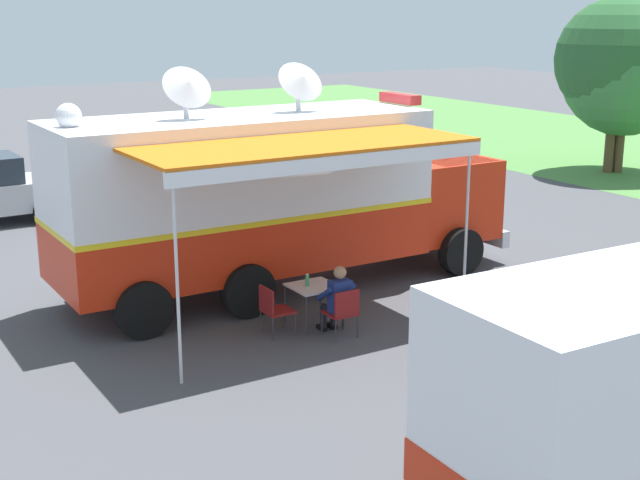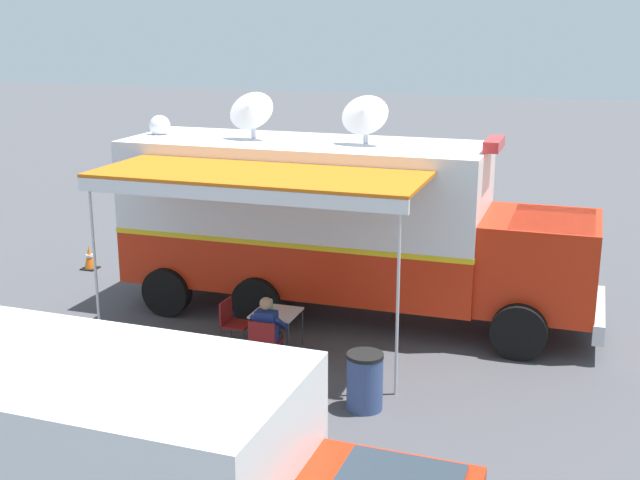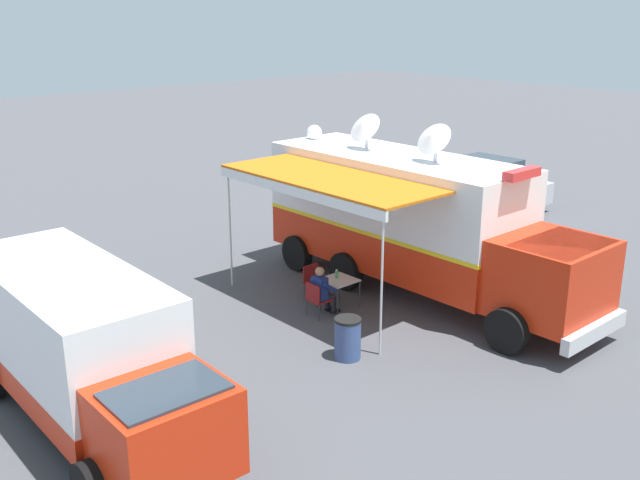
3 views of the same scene
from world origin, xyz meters
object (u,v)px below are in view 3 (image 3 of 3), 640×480
object	(u,v)px
command_truck	(416,219)
trash_bin	(348,338)
folding_chair_at_table	(317,297)
seated_responder	(323,290)
folding_table	(338,282)
support_truck	(83,349)
traffic_cone	(284,221)
folding_chair_beside_table	(314,279)
car_behind_truck	(490,182)
water_bottle	(337,274)

from	to	relation	value
command_truck	trash_bin	xyz separation A→B (m)	(3.93, 1.68, -1.49)
folding_chair_at_table	seated_responder	distance (m)	0.23
folding_table	support_truck	size ratio (longest dim) A/B	0.12
command_truck	seated_responder	world-z (taller)	command_truck
command_truck	traffic_cone	xyz separation A→B (m)	(-0.95, -6.62, -1.67)
folding_chair_beside_table	car_behind_truck	bearing A→B (deg)	-166.25
folding_chair_beside_table	seated_responder	size ratio (longest dim) A/B	0.70
folding_chair_beside_table	car_behind_truck	size ratio (longest dim) A/B	0.20
trash_bin	traffic_cone	xyz separation A→B (m)	(-4.88, -8.30, -0.18)
trash_bin	support_truck	distance (m)	5.39
folding_table	car_behind_truck	distance (m)	11.47
command_truck	folding_table	distance (m)	2.60
support_truck	command_truck	bearing A→B (deg)	-177.61
seated_responder	traffic_cone	xyz separation A→B (m)	(-3.78, -6.24, -0.37)
water_bottle	traffic_cone	world-z (taller)	water_bottle
seated_responder	folding_chair_beside_table	bearing A→B (deg)	-119.51
folding_chair_at_table	command_truck	bearing A→B (deg)	172.92
water_bottle	folding_chair_at_table	distance (m)	0.92
folding_table	traffic_cone	bearing A→B (deg)	-117.31
folding_chair_at_table	car_behind_truck	xyz separation A→B (m)	(-11.71, -3.64, 0.37)
folding_table	support_truck	bearing A→B (deg)	7.12
traffic_cone	support_truck	size ratio (longest dim) A/B	0.08
command_truck	folding_chair_beside_table	size ratio (longest dim) A/B	10.94
trash_bin	folding_chair_at_table	bearing A→B (deg)	-114.02
command_truck	water_bottle	bearing A→B (deg)	-15.08
trash_bin	traffic_cone	size ratio (longest dim) A/B	1.57
folding_chair_beside_table	support_truck	world-z (taller)	support_truck
water_bottle	seated_responder	distance (m)	0.70
folding_table	folding_chair_at_table	distance (m)	0.82
support_truck	seated_responder	bearing A→B (deg)	-173.11
folding_chair_beside_table	traffic_cone	bearing A→B (deg)	-121.51
folding_chair_at_table	car_behind_truck	world-z (taller)	car_behind_truck
folding_chair_at_table	traffic_cone	distance (m)	7.40
folding_chair_at_table	car_behind_truck	distance (m)	12.27
car_behind_truck	traffic_cone	bearing A→B (deg)	-18.56
command_truck	folding_chair_beside_table	world-z (taller)	command_truck
folding_table	folding_chair_at_table	world-z (taller)	folding_chair_at_table
command_truck	traffic_cone	bearing A→B (deg)	-98.17
seated_responder	trash_bin	xyz separation A→B (m)	(1.10, 2.06, -0.20)
command_truck	car_behind_truck	bearing A→B (deg)	-155.20
command_truck	water_bottle	distance (m)	2.52
water_bottle	car_behind_truck	bearing A→B (deg)	-162.50
command_truck	folding_table	bearing A→B (deg)	-12.19
command_truck	folding_chair_at_table	distance (m)	3.36
command_truck	seated_responder	bearing A→B (deg)	-7.58
car_behind_truck	folding_chair_beside_table	bearing A→B (deg)	13.75
water_bottle	support_truck	distance (m)	6.99
folding_table	seated_responder	size ratio (longest dim) A/B	0.65
folding_chair_at_table	folding_chair_beside_table	bearing A→B (deg)	-127.33
command_truck	trash_bin	size ratio (longest dim) A/B	10.46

